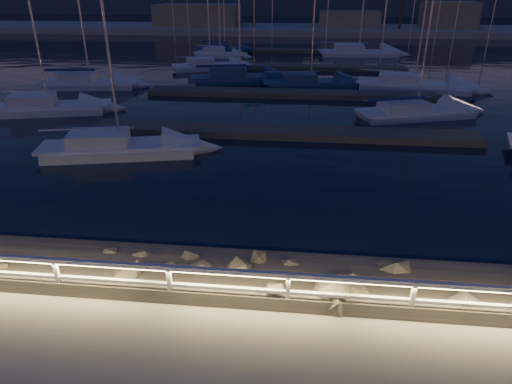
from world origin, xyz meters
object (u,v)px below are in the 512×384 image
at_px(guard_rail, 245,280).
at_px(sailboat_g, 308,82).
at_px(sailboat_k, 357,52).
at_px(sailboat_b, 116,146).
at_px(sailboat_n, 224,48).
at_px(sailboat_e, 88,82).
at_px(sailboat_l, 411,84).
at_px(sailboat_f, 237,77).
at_px(sailboat_j, 208,65).
at_px(sailboat_c, 413,111).
at_px(sailboat_a, 46,106).
at_px(sailboat_i, 219,53).

bearing_deg(guard_rail, sailboat_g, 87.17).
bearing_deg(sailboat_k, sailboat_g, -110.36).
height_order(sailboat_b, sailboat_n, sailboat_b).
distance_m(sailboat_e, sailboat_l, 26.69).
height_order(sailboat_f, sailboat_j, sailboat_f).
distance_m(sailboat_e, sailboat_f, 12.54).
distance_m(sailboat_l, sailboat_n, 27.77).
bearing_deg(guard_rail, sailboat_b, 124.49).
height_order(sailboat_c, sailboat_l, sailboat_l).
height_order(sailboat_j, sailboat_k, sailboat_k).
bearing_deg(sailboat_l, sailboat_f, -173.14).
bearing_deg(sailboat_n, sailboat_c, -55.82).
distance_m(sailboat_g, sailboat_n, 22.85).
distance_m(sailboat_c, sailboat_e, 25.86).
xyz_separation_m(sailboat_a, sailboat_b, (7.81, -7.27, -0.02)).
bearing_deg(sailboat_b, sailboat_a, 124.01).
distance_m(sailboat_b, sailboat_f, 19.07).
bearing_deg(sailboat_f, sailboat_g, -24.93).
bearing_deg(sailboat_g, sailboat_c, -62.02).
distance_m(sailboat_b, sailboat_g, 20.03).
xyz_separation_m(sailboat_j, sailboat_l, (18.39, -7.21, 0.02)).
relative_size(sailboat_b, sailboat_f, 0.95).
distance_m(guard_rail, sailboat_g, 29.55).
distance_m(sailboat_b, sailboat_e, 17.47).
bearing_deg(sailboat_e, sailboat_j, 40.92).
relative_size(sailboat_e, sailboat_i, 1.26).
xyz_separation_m(sailboat_b, sailboat_k, (15.33, 35.85, 0.03)).
relative_size(sailboat_j, sailboat_l, 0.82).
distance_m(sailboat_b, sailboat_k, 38.99).
relative_size(sailboat_b, sailboat_e, 1.01).
bearing_deg(sailboat_n, sailboat_k, -3.67).
bearing_deg(guard_rail, sailboat_k, 81.52).
distance_m(sailboat_g, sailboat_j, 12.34).
bearing_deg(sailboat_a, sailboat_n, 63.02).
height_order(sailboat_e, sailboat_j, sailboat_e).
height_order(guard_rail, sailboat_k, sailboat_k).
distance_m(sailboat_g, sailboat_k, 19.16).
height_order(sailboat_c, sailboat_f, sailboat_f).
bearing_deg(sailboat_e, sailboat_g, -1.15).
bearing_deg(sailboat_i, sailboat_b, -75.33).
distance_m(sailboat_i, sailboat_j, 8.57).
relative_size(guard_rail, sailboat_l, 2.81).
height_order(sailboat_a, sailboat_j, sailboat_a).
bearing_deg(sailboat_b, sailboat_j, 77.71).
xyz_separation_m(sailboat_c, sailboat_n, (-17.57, 28.87, -0.03)).
bearing_deg(sailboat_l, sailboat_c, -88.49).
distance_m(sailboat_b, sailboat_i, 33.34).
xyz_separation_m(sailboat_i, sailboat_l, (18.88, -15.76, 0.04)).
relative_size(sailboat_a, sailboat_g, 0.99).
bearing_deg(sailboat_c, sailboat_i, 106.81).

